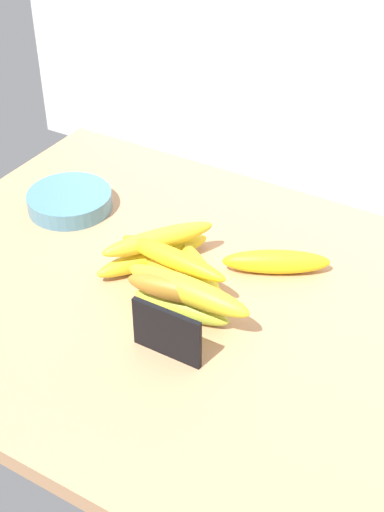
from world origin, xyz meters
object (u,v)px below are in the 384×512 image
object	(u,v)px
chalkboard_sign	(168,335)
banana_4	(168,279)
banana_3	(201,274)
banana_1	(153,256)
banana_7	(172,258)
banana_0	(276,262)
banana_8	(187,290)
fruit_bowl	(70,201)
banana_5	(159,239)
banana_2	(181,307)
banana_6	(175,289)

from	to	relation	value
chalkboard_sign	banana_4	bearing A→B (deg)	122.31
chalkboard_sign	banana_3	world-z (taller)	chalkboard_sign
banana_3	banana_1	bearing A→B (deg)	178.22
banana_7	banana_0	bearing A→B (deg)	43.30
banana_1	banana_8	size ratio (longest dim) A/B	0.99
banana_1	fruit_bowl	bearing A→B (deg)	163.83
fruit_bowl	chalkboard_sign	bearing A→B (deg)	-32.82
banana_1	banana_8	world-z (taller)	banana_8
banana_0	banana_8	xyz separation A→B (cm)	(-6.72, -17.33, 3.51)
fruit_bowl	banana_0	bearing A→B (deg)	2.83
chalkboard_sign	banana_4	world-z (taller)	chalkboard_sign
fruit_bowl	banana_5	size ratio (longest dim) A/B	0.80
banana_1	banana_5	bearing A→B (deg)	18.79
banana_5	chalkboard_sign	bearing A→B (deg)	-53.96
banana_7	banana_8	world-z (taller)	banana_8
banana_4	banana_0	bearing A→B (deg)	44.88
banana_2	chalkboard_sign	bearing A→B (deg)	-71.60
banana_5	banana_7	size ratio (longest dim) A/B	0.99
banana_2	banana_8	xyz separation A→B (cm)	(1.07, 0.06, 3.79)
fruit_bowl	banana_5	distance (cm)	25.02
banana_1	banana_5	size ratio (longest dim) A/B	1.06
banana_2	banana_5	size ratio (longest dim) A/B	0.81
banana_4	banana_2	bearing A→B (deg)	-40.25
banana_2	banana_6	world-z (taller)	banana_6
chalkboard_sign	banana_1	world-z (taller)	chalkboard_sign
banana_5	banana_8	world-z (taller)	banana_8
banana_2	banana_7	world-z (taller)	banana_7
banana_8	fruit_bowl	bearing A→B (deg)	156.25
banana_5	banana_1	bearing A→B (deg)	-161.21
banana_4	banana_8	distance (cm)	8.41
chalkboard_sign	banana_8	xyz separation A→B (cm)	(-1.62, 8.16, 1.67)
banana_1	banana_8	bearing A→B (deg)	-36.25
banana_1	chalkboard_sign	bearing A→B (deg)	-51.43
banana_3	banana_4	distance (cm)	5.53
banana_6	chalkboard_sign	bearing A→B (deg)	-66.01
fruit_bowl	banana_7	size ratio (longest dim) A/B	0.79
banana_5	banana_6	distance (cm)	13.08
banana_2	banana_3	distance (cm)	8.51
banana_4	banana_5	distance (cm)	7.27
banana_6	banana_3	bearing A→B (deg)	94.38
banana_1	banana_5	distance (cm)	3.72
banana_4	banana_5	xyz separation A→B (cm)	(-4.52, 4.58, 3.38)
banana_2	banana_4	size ratio (longest dim) A/B	0.84
banana_3	banana_8	xyz separation A→B (cm)	(2.46, -8.34, 3.73)
banana_1	banana_4	distance (cm)	6.93
chalkboard_sign	banana_5	distance (cm)	21.21
banana_2	banana_6	distance (cm)	3.72
chalkboard_sign	banana_8	bearing A→B (deg)	101.23
banana_4	banana_3	bearing A→B (deg)	45.96
fruit_bowl	banana_5	world-z (taller)	banana_5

